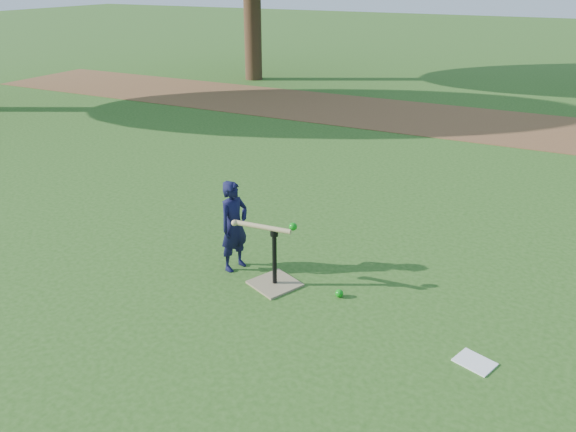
% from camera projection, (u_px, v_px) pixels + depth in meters
% --- Properties ---
extents(ground, '(80.00, 80.00, 0.00)m').
position_uv_depth(ground, '(270.00, 270.00, 6.02)').
color(ground, '#285116').
rests_on(ground, ground).
extents(dirt_strip, '(24.00, 3.00, 0.01)m').
position_uv_depth(dirt_strip, '(436.00, 119.00, 12.14)').
color(dirt_strip, brown).
rests_on(dirt_strip, ground).
extents(child, '(0.32, 0.41, 0.99)m').
position_uv_depth(child, '(234.00, 226.00, 5.88)').
color(child, black).
rests_on(child, ground).
extents(wiffle_ball_ground, '(0.08, 0.08, 0.08)m').
position_uv_depth(wiffle_ball_ground, '(339.00, 293.00, 5.51)').
color(wiffle_ball_ground, '#0D8F12').
rests_on(wiffle_ball_ground, ground).
extents(clipboard, '(0.36, 0.32, 0.01)m').
position_uv_depth(clipboard, '(475.00, 362.00, 4.59)').
color(clipboard, white).
rests_on(clipboard, ground).
extents(batting_tee, '(0.57, 0.57, 0.61)m').
position_uv_depth(batting_tee, '(275.00, 275.00, 5.70)').
color(batting_tee, '#93805D').
rests_on(batting_tee, ground).
extents(swing_action, '(0.67, 0.20, 0.10)m').
position_uv_depth(swing_action, '(266.00, 227.00, 5.52)').
color(swing_action, tan).
rests_on(swing_action, ground).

